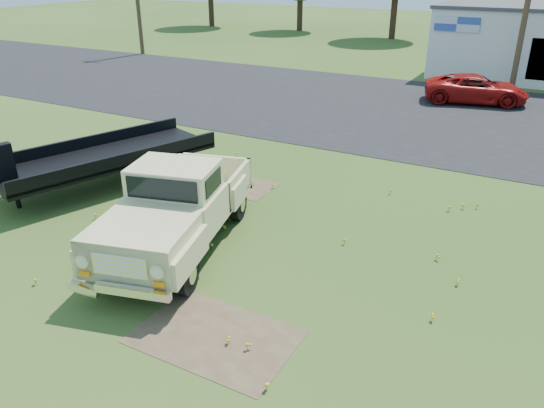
{
  "coord_description": "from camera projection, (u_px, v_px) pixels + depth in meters",
  "views": [
    {
      "loc": [
        6.28,
        -9.55,
        6.47
      ],
      "look_at": [
        0.55,
        1.0,
        0.93
      ],
      "focal_mm": 35.0,
      "sensor_mm": 36.0,
      "label": 1
    }
  ],
  "objects": [
    {
      "name": "red_pickup",
      "position": [
        476.0,
        89.0,
        26.14
      ],
      "size": [
        5.29,
        3.36,
        1.36
      ],
      "primitive_type": "imported",
      "rotation": [
        0.0,
        0.0,
        1.81
      ],
      "color": "#99100D",
      "rests_on": "ground"
    },
    {
      "name": "asphalt_lot",
      "position": [
        403.0,
        111.0,
        25.03
      ],
      "size": [
        90.0,
        14.0,
        0.02
      ],
      "primitive_type": "cube",
      "color": "black",
      "rests_on": "ground"
    },
    {
      "name": "vintage_pickup_truck",
      "position": [
        177.0,
        207.0,
        12.71
      ],
      "size": [
        3.77,
        6.39,
        2.18
      ],
      "primitive_type": null,
      "rotation": [
        0.0,
        0.0,
        0.26
      ],
      "color": "#C9BE87",
      "rests_on": "ground"
    },
    {
      "name": "flatbed_trailer",
      "position": [
        105.0,
        153.0,
        16.5
      ],
      "size": [
        4.74,
        7.72,
        2.0
      ],
      "primitive_type": null,
      "rotation": [
        0.0,
        0.0,
        -0.34
      ],
      "color": "black",
      "rests_on": "ground"
    },
    {
      "name": "ground",
      "position": [
        233.0,
        249.0,
        13.05
      ],
      "size": [
        140.0,
        140.0,
        0.0
      ],
      "primitive_type": "plane",
      "color": "#2C4C18",
      "rests_on": "ground"
    },
    {
      "name": "utility_pole_mid",
      "position": [
        528.0,
        1.0,
        26.95
      ],
      "size": [
        1.6,
        0.3,
        9.0
      ],
      "color": "#4B3722",
      "rests_on": "ground"
    },
    {
      "name": "dirt_patch_b",
      "position": [
        239.0,
        186.0,
        16.71
      ],
      "size": [
        2.2,
        1.6,
        0.01
      ],
      "primitive_type": "cube",
      "color": "#4E3B29",
      "rests_on": "ground"
    },
    {
      "name": "dirt_patch_a",
      "position": [
        215.0,
        337.0,
        10.01
      ],
      "size": [
        3.0,
        2.0,
        0.01
      ],
      "primitive_type": "cube",
      "color": "#4E3B29",
      "rests_on": "ground"
    }
  ]
}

